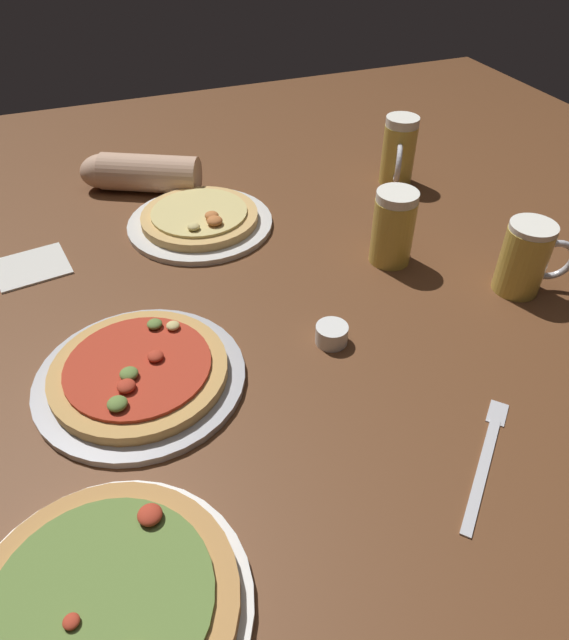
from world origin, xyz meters
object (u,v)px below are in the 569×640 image
at_px(pizza_plate_far, 200,220).
at_px(beer_mug_dark, 393,227).
at_px(pizza_plate_side, 140,374).
at_px(beer_mug_pale, 526,258).
at_px(beer_mug_amber, 399,152).
at_px(ramekin_sauce, 332,334).
at_px(pizza_plate_near, 104,607).
at_px(diner_arm, 137,173).
at_px(napkin_folded, 32,266).
at_px(fork_left, 486,458).

xyz_separation_m(pizza_plate_far, beer_mug_dark, (0.31, -0.25, 0.06)).
bearing_deg(pizza_plate_side, beer_mug_pale, -1.18).
xyz_separation_m(beer_mug_amber, ramekin_sauce, (-0.38, -0.46, -0.06)).
bearing_deg(beer_mug_pale, beer_mug_dark, 134.98).
distance_m(pizza_plate_near, ramekin_sauce, 0.50).
bearing_deg(pizza_plate_near, pizza_plate_far, 68.08).
relative_size(pizza_plate_far, beer_mug_amber, 1.95).
distance_m(beer_mug_pale, diner_arm, 0.85).
bearing_deg(napkin_folded, pizza_plate_far, 5.42).
height_order(beer_mug_pale, napkin_folded, beer_mug_pale).
distance_m(pizza_plate_side, beer_mug_dark, 0.54).
relative_size(pizza_plate_near, beer_mug_dark, 2.17).
distance_m(beer_mug_amber, fork_left, 0.80).
distance_m(pizza_plate_side, beer_mug_pale, 0.68).
bearing_deg(diner_arm, beer_mug_dark, -48.89).
relative_size(pizza_plate_side, beer_mug_pale, 2.36).
bearing_deg(beer_mug_dark, beer_mug_amber, 58.42).
bearing_deg(fork_left, napkin_folded, 128.38).
xyz_separation_m(beer_mug_dark, ramekin_sauce, (-0.21, -0.18, -0.06)).
bearing_deg(diner_arm, napkin_folded, -135.65).
height_order(beer_mug_amber, ramekin_sauce, beer_mug_amber).
height_order(pizza_plate_far, beer_mug_dark, beer_mug_dark).
distance_m(beer_mug_amber, ramekin_sauce, 0.60).
distance_m(ramekin_sauce, fork_left, 0.30).
distance_m(pizza_plate_far, beer_mug_amber, 0.49).
bearing_deg(pizza_plate_near, diner_arm, 77.82).
height_order(napkin_folded, diner_arm, diner_arm).
height_order(ramekin_sauce, napkin_folded, ramekin_sauce).
bearing_deg(pizza_plate_near, fork_left, 2.32).
bearing_deg(beer_mug_amber, fork_left, -110.89).
height_order(pizza_plate_far, napkin_folded, pizza_plate_far).
bearing_deg(beer_mug_pale, pizza_plate_near, -158.06).
bearing_deg(beer_mug_pale, pizza_plate_far, 138.85).
distance_m(beer_mug_amber, napkin_folded, 0.83).
relative_size(beer_mug_dark, beer_mug_amber, 0.93).
bearing_deg(pizza_plate_side, beer_mug_amber, 32.51).
bearing_deg(ramekin_sauce, diner_arm, 107.11).
relative_size(pizza_plate_side, beer_mug_dark, 2.17).
height_order(napkin_folded, fork_left, napkin_folded).
distance_m(napkin_folded, fork_left, 0.87).
bearing_deg(ramekin_sauce, fork_left, -71.75).
height_order(pizza_plate_side, fork_left, pizza_plate_side).
relative_size(beer_mug_amber, beer_mug_pale, 1.16).
relative_size(napkin_folded, diner_arm, 0.48).
height_order(beer_mug_amber, diner_arm, beer_mug_amber).
distance_m(beer_mug_dark, beer_mug_pale, 0.24).
height_order(pizza_plate_near, beer_mug_pale, beer_mug_pale).
bearing_deg(beer_mug_dark, pizza_plate_side, -162.99).
distance_m(pizza_plate_near, beer_mug_pale, 0.84).
bearing_deg(beer_mug_dark, napkin_folded, 161.48).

